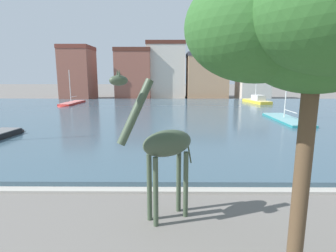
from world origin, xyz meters
TOP-DOWN VIEW (x-y plane):
  - harbor_water at (0.00, 30.61)m, footprint 90.85×43.91m
  - quay_edge_coping at (0.00, 8.41)m, footprint 90.85×0.50m
  - giraffe_statue at (-0.04, 6.09)m, footprint 2.80×1.99m
  - sailboat_yellow at (15.20, 44.62)m, footprint 3.49×7.81m
  - sailboat_teal at (12.60, 26.32)m, footprint 2.45×9.70m
  - sailboat_red at (-16.38, 41.43)m, footprint 2.22×8.41m
  - shade_tree at (3.17, 3.51)m, footprint 5.01×5.65m
  - townhouse_narrow_midrow at (-19.30, 54.79)m, footprint 6.18×7.59m
  - townhouse_corner_house at (-7.76, 56.57)m, footprint 7.62×6.78m
  - townhouse_wide_warehouse at (-0.80, 58.26)m, footprint 8.38×7.64m
  - townhouse_end_terrace at (8.19, 57.61)m, footprint 8.77×8.10m
  - townhouse_tall_gabled at (17.92, 55.72)m, footprint 6.23×6.61m

SIDE VIEW (x-z plane):
  - quay_edge_coping at x=0.00m, z-range 0.00..0.12m
  - harbor_water at x=0.00m, z-range 0.00..0.35m
  - sailboat_teal at x=12.60m, z-range -2.75..3.40m
  - sailboat_red at x=-16.38m, z-range -2.62..3.33m
  - sailboat_yellow at x=15.20m, z-range -2.57..3.74m
  - giraffe_statue at x=-0.04m, z-range 0.06..5.39m
  - townhouse_tall_gabled at x=17.92m, z-range 0.01..7.89m
  - townhouse_end_terrace at x=8.19m, z-range 0.01..9.88m
  - townhouse_corner_house at x=-7.76m, z-range 0.01..10.75m
  - townhouse_narrow_midrow at x=-19.30m, z-range 0.01..11.11m
  - townhouse_wide_warehouse at x=-0.80m, z-range 0.02..12.26m
  - shade_tree at x=3.17m, z-range 2.40..9.92m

